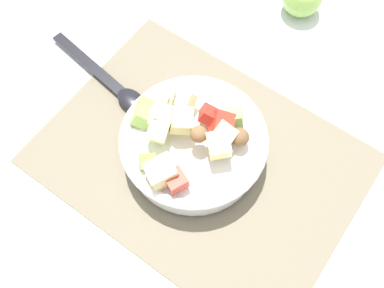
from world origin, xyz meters
TOP-DOWN VIEW (x-y plane):
  - ground_plane at (0.00, 0.00)m, footprint 2.40×2.40m
  - placemat at (0.00, 0.00)m, footprint 0.48×0.35m
  - salad_bowl at (0.01, 0.00)m, footprint 0.22×0.22m
  - serving_spoon at (0.20, -0.02)m, footprint 0.22×0.06m

SIDE VIEW (x-z plane):
  - ground_plane at x=0.00m, z-range 0.00..0.00m
  - placemat at x=0.00m, z-range 0.00..0.01m
  - serving_spoon at x=0.20m, z-range 0.00..0.02m
  - salad_bowl at x=0.01m, z-range -0.01..0.09m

